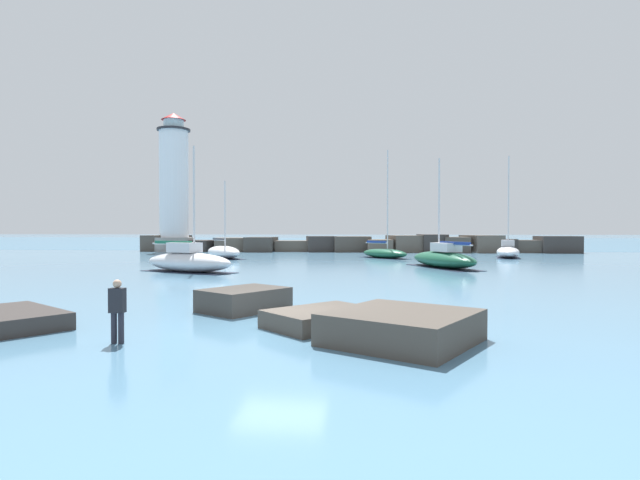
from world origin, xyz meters
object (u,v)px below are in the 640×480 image
object	(u,v)px
sailboat_moored_1	(443,258)
person_on_rocks	(117,308)
sailboat_moored_2	(223,252)
sailboat_moored_4	(384,253)
sailboat_moored_0	(188,261)
lighthouse	(174,190)
sailboat_moored_3	(508,251)

from	to	relation	value
sailboat_moored_1	person_on_rocks	distance (m)	28.02
sailboat_moored_1	sailboat_moored_2	size ratio (longest dim) A/B	1.09
person_on_rocks	sailboat_moored_1	bearing A→B (deg)	65.92
sailboat_moored_2	person_on_rocks	world-z (taller)	sailboat_moored_2
sailboat_moored_2	person_on_rocks	bearing A→B (deg)	-77.28
sailboat_moored_4	sailboat_moored_0	bearing A→B (deg)	-127.13
lighthouse	sailboat_moored_4	size ratio (longest dim) A/B	1.70
sailboat_moored_1	sailboat_moored_2	distance (m)	22.04
sailboat_moored_1	sailboat_moored_3	size ratio (longest dim) A/B	0.82
sailboat_moored_0	sailboat_moored_3	world-z (taller)	sailboat_moored_3
lighthouse	person_on_rocks	distance (m)	55.08
sailboat_moored_2	sailboat_moored_0	bearing A→B (deg)	-81.65
sailboat_moored_4	person_on_rocks	world-z (taller)	sailboat_moored_4
sailboat_moored_2	sailboat_moored_1	bearing A→B (deg)	-27.67
sailboat_moored_0	sailboat_moored_2	xyz separation A→B (m)	(-2.29, 15.62, -0.10)
lighthouse	sailboat_moored_2	world-z (taller)	lighthouse
sailboat_moored_0	person_on_rocks	distance (m)	21.01
sailboat_moored_0	sailboat_moored_4	xyz separation A→B (m)	(13.32, 17.59, -0.20)
sailboat_moored_4	person_on_rocks	xyz separation A→B (m)	(-7.53, -37.79, 0.33)
lighthouse	sailboat_moored_1	world-z (taller)	lighthouse
sailboat_moored_2	sailboat_moored_4	distance (m)	15.74
lighthouse	sailboat_moored_0	bearing A→B (deg)	-66.57
sailboat_moored_0	person_on_rocks	size ratio (longest dim) A/B	5.30
lighthouse	person_on_rocks	world-z (taller)	lighthouse
sailboat_moored_0	sailboat_moored_3	size ratio (longest dim) A/B	0.82
sailboat_moored_1	person_on_rocks	size ratio (longest dim) A/B	5.29
person_on_rocks	sailboat_moored_3	bearing A→B (deg)	63.45
sailboat_moored_3	sailboat_moored_4	size ratio (longest dim) A/B	0.95
sailboat_moored_0	sailboat_moored_3	bearing A→B (deg)	37.15
sailboat_moored_1	sailboat_moored_4	size ratio (longest dim) A/B	0.78
sailboat_moored_3	lighthouse	bearing A→B (deg)	163.46
lighthouse	sailboat_moored_3	xyz separation A→B (m)	(38.96, -11.57, -7.32)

